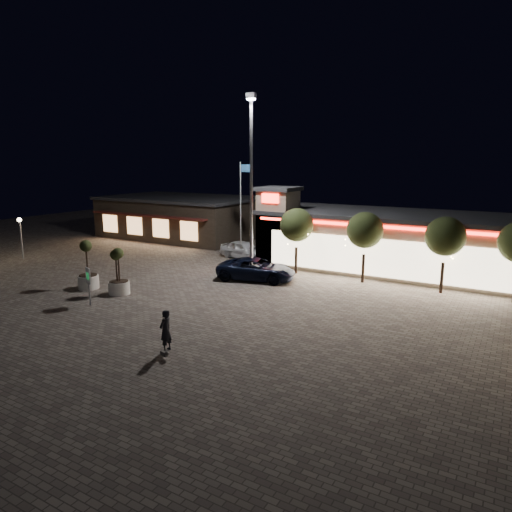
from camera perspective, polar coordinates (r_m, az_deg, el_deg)
The scene contains 17 objects.
ground at distance 26.97m, azimuth -13.09°, elevation -5.96°, with size 90.00×90.00×0.00m, color slate.
retail_building at distance 35.83m, azimuth 16.39°, elevation 1.90°, with size 20.40×8.40×6.10m.
restaurant_building at distance 50.31m, azimuth -9.31°, elevation 4.91°, with size 16.40×11.00×4.30m.
floodlight_pole at distance 30.91m, azimuth -0.60°, elevation 9.84°, with size 0.60×0.40×12.38m.
flagpole at distance 37.35m, azimuth -1.81°, elevation 6.68°, with size 0.95×0.10×8.00m.
lamp_post_west at distance 42.71m, azimuth -27.37°, elevation 2.92°, with size 0.36×0.36×3.48m.
string_tree_a at distance 32.92m, azimuth 5.10°, elevation 3.87°, with size 2.42×2.42×4.79m.
string_tree_b at distance 31.15m, azimuth 13.46°, elevation 3.14°, with size 2.42×2.42×4.79m.
string_tree_c at distance 30.12m, azimuth 22.59°, elevation 2.26°, with size 2.42×2.42×4.79m.
pickup_truck at distance 31.50m, azimuth 0.02°, elevation -1.66°, with size 2.49×5.39×1.50m, color black.
white_sedan at distance 38.34m, azimuth -1.53°, elevation 0.79°, with size 1.77×4.41×1.50m, color silver.
pedestrian at distance 20.28m, azimuth -11.24°, elevation -9.14°, with size 0.67×0.44×1.84m, color black.
dog at distance 19.74m, azimuth -11.31°, elevation -11.87°, with size 0.46×0.23×0.25m.
planter_left at distance 31.22m, azimuth -20.27°, elevation -2.09°, with size 1.29×1.29×3.18m.
planter_mid at distance 29.33m, azimuth -16.69°, elevation -2.88°, with size 1.19×1.19×2.92m.
planter_right at distance 29.42m, azimuth -16.94°, elevation -2.92°, with size 1.14×1.14×2.81m.
valet_sign at distance 27.54m, azimuth -20.22°, elevation -2.73°, with size 0.68×0.35×2.18m.
Camera 1 is at (17.84, -18.53, 8.11)m, focal length 32.00 mm.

